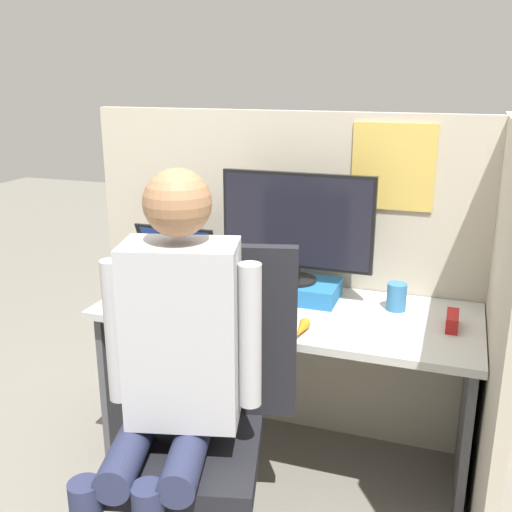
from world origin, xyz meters
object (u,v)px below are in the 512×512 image
object	(u,v)px
office_chair	(208,410)
coffee_mug	(397,297)
carrot_toy	(301,329)
paper_box	(295,289)
person	(171,363)
stapler	(452,321)
monitor	(296,224)
laptop	(174,272)

from	to	relation	value
office_chair	coffee_mug	world-z (taller)	office_chair
carrot_toy	office_chair	xyz separation A→B (m)	(-0.24, -0.28, -0.21)
paper_box	person	xyz separation A→B (m)	(-0.16, -0.80, 0.02)
stapler	coffee_mug	size ratio (longest dim) A/B	1.21
paper_box	stapler	distance (m)	0.63
monitor	person	world-z (taller)	person
laptop	coffee_mug	xyz separation A→B (m)	(0.96, -0.00, 0.00)
monitor	person	xyz separation A→B (m)	(-0.16, -0.80, -0.25)
monitor	office_chair	bearing A→B (deg)	-100.83
coffee_mug	paper_box	bearing A→B (deg)	179.58
office_chair	coffee_mug	xyz separation A→B (m)	(0.53, 0.63, 0.24)
laptop	office_chair	distance (m)	0.80
paper_box	laptop	size ratio (longest dim) A/B	0.95
coffee_mug	carrot_toy	bearing A→B (deg)	-129.93
monitor	laptop	size ratio (longest dim) A/B	1.67
paper_box	laptop	distance (m)	0.55
paper_box	stapler	size ratio (longest dim) A/B	2.69
office_chair	paper_box	bearing A→B (deg)	79.12
carrot_toy	office_chair	distance (m)	0.43
coffee_mug	office_chair	bearing A→B (deg)	-130.13
monitor	carrot_toy	world-z (taller)	monitor
carrot_toy	stapler	bearing A→B (deg)	24.92
person	office_chair	bearing A→B (deg)	75.60
office_chair	person	world-z (taller)	person
stapler	coffee_mug	xyz separation A→B (m)	(-0.21, 0.11, 0.03)
paper_box	person	size ratio (longest dim) A/B	0.26
paper_box	person	world-z (taller)	person
office_chair	stapler	bearing A→B (deg)	34.83
coffee_mug	stapler	bearing A→B (deg)	-27.95
monitor	coffee_mug	bearing A→B (deg)	-0.82
carrot_toy	laptop	bearing A→B (deg)	152.48
paper_box	coffee_mug	distance (m)	0.41
paper_box	office_chair	bearing A→B (deg)	-100.88
person	coffee_mug	distance (m)	0.98
stapler	carrot_toy	xyz separation A→B (m)	(-0.50, -0.23, -0.01)
person	coffee_mug	bearing A→B (deg)	54.14
office_chair	person	xyz separation A→B (m)	(-0.04, -0.16, 0.24)
coffee_mug	laptop	bearing A→B (deg)	179.80
paper_box	stapler	xyz separation A→B (m)	(0.62, -0.12, -0.01)
stapler	person	distance (m)	1.04
monitor	coffee_mug	size ratio (longest dim) A/B	5.73
paper_box	laptop	xyz separation A→B (m)	(-0.55, 0.00, 0.01)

